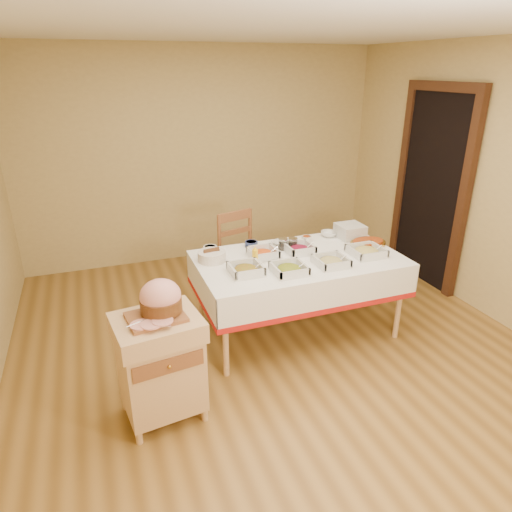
{
  "coord_description": "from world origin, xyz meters",
  "views": [
    {
      "loc": [
        -1.36,
        -3.09,
        2.34
      ],
      "look_at": [
        -0.14,
        0.2,
        0.88
      ],
      "focal_mm": 32.0,
      "sensor_mm": 36.0,
      "label": 1
    }
  ],
  "objects_px": {
    "dining_chair": "(243,259)",
    "ham_on_board": "(160,301)",
    "plate_stack": "(350,231)",
    "mustard_bottle": "(255,256)",
    "preserve_jar_left": "(283,244)",
    "preserve_jar_right": "(293,244)",
    "dining_table": "(298,274)",
    "bread_basket": "(212,256)",
    "brass_platter": "(368,243)",
    "butcher_cart": "(160,362)"
  },
  "relations": [
    {
      "from": "dining_chair",
      "to": "preserve_jar_left",
      "type": "relative_size",
      "value": 8.9
    },
    {
      "from": "ham_on_board",
      "to": "brass_platter",
      "type": "bearing_deg",
      "value": 19.22
    },
    {
      "from": "dining_chair",
      "to": "plate_stack",
      "type": "xyz_separation_m",
      "value": [
        0.99,
        -0.41,
        0.32
      ]
    },
    {
      "from": "butcher_cart",
      "to": "dining_chair",
      "type": "bearing_deg",
      "value": 52.39
    },
    {
      "from": "preserve_jar_right",
      "to": "brass_platter",
      "type": "xyz_separation_m",
      "value": [
        0.72,
        -0.15,
        -0.03
      ]
    },
    {
      "from": "preserve_jar_left",
      "to": "bread_basket",
      "type": "height_order",
      "value": "preserve_jar_left"
    },
    {
      "from": "bread_basket",
      "to": "plate_stack",
      "type": "height_order",
      "value": "plate_stack"
    },
    {
      "from": "preserve_jar_left",
      "to": "bread_basket",
      "type": "distance_m",
      "value": 0.69
    },
    {
      "from": "ham_on_board",
      "to": "preserve_jar_right",
      "type": "xyz_separation_m",
      "value": [
        1.36,
        0.87,
        -0.1
      ]
    },
    {
      "from": "preserve_jar_left",
      "to": "brass_platter",
      "type": "distance_m",
      "value": 0.83
    },
    {
      "from": "butcher_cart",
      "to": "plate_stack",
      "type": "bearing_deg",
      "value": 25.73
    },
    {
      "from": "ham_on_board",
      "to": "preserve_jar_right",
      "type": "height_order",
      "value": "ham_on_board"
    },
    {
      "from": "ham_on_board",
      "to": "mustard_bottle",
      "type": "distance_m",
      "value": 1.15
    },
    {
      "from": "preserve_jar_right",
      "to": "brass_platter",
      "type": "height_order",
      "value": "preserve_jar_right"
    },
    {
      "from": "mustard_bottle",
      "to": "brass_platter",
      "type": "relative_size",
      "value": 0.45
    },
    {
      "from": "bread_basket",
      "to": "brass_platter",
      "type": "relative_size",
      "value": 0.68
    },
    {
      "from": "ham_on_board",
      "to": "preserve_jar_right",
      "type": "bearing_deg",
      "value": 32.63
    },
    {
      "from": "butcher_cart",
      "to": "brass_platter",
      "type": "relative_size",
      "value": 2.23
    },
    {
      "from": "dining_chair",
      "to": "dining_table",
      "type": "bearing_deg",
      "value": -67.23
    },
    {
      "from": "preserve_jar_left",
      "to": "plate_stack",
      "type": "xyz_separation_m",
      "value": [
        0.75,
        0.06,
        0.02
      ]
    },
    {
      "from": "dining_table",
      "to": "preserve_jar_right",
      "type": "bearing_deg",
      "value": 81.41
    },
    {
      "from": "butcher_cart",
      "to": "preserve_jar_left",
      "type": "relative_size",
      "value": 7.23
    },
    {
      "from": "plate_stack",
      "to": "brass_platter",
      "type": "height_order",
      "value": "plate_stack"
    },
    {
      "from": "dining_chair",
      "to": "plate_stack",
      "type": "relative_size",
      "value": 3.99
    },
    {
      "from": "preserve_jar_right",
      "to": "mustard_bottle",
      "type": "xyz_separation_m",
      "value": [
        -0.44,
        -0.19,
        0.02
      ]
    },
    {
      "from": "butcher_cart",
      "to": "dining_chair",
      "type": "relative_size",
      "value": 0.81
    },
    {
      "from": "preserve_jar_right",
      "to": "plate_stack",
      "type": "relative_size",
      "value": 0.45
    },
    {
      "from": "dining_table",
      "to": "ham_on_board",
      "type": "relative_size",
      "value": 4.67
    },
    {
      "from": "bread_basket",
      "to": "plate_stack",
      "type": "distance_m",
      "value": 1.45
    },
    {
      "from": "preserve_jar_right",
      "to": "mustard_bottle",
      "type": "height_order",
      "value": "mustard_bottle"
    },
    {
      "from": "dining_table",
      "to": "preserve_jar_right",
      "type": "xyz_separation_m",
      "value": [
        0.03,
        0.2,
        0.21
      ]
    },
    {
      "from": "butcher_cart",
      "to": "preserve_jar_left",
      "type": "bearing_deg",
      "value": 35.32
    },
    {
      "from": "dining_table",
      "to": "bread_basket",
      "type": "height_order",
      "value": "bread_basket"
    },
    {
      "from": "dining_table",
      "to": "brass_platter",
      "type": "relative_size",
      "value": 5.08
    },
    {
      "from": "mustard_bottle",
      "to": "dining_chair",
      "type": "bearing_deg",
      "value": 80.0
    },
    {
      "from": "dining_table",
      "to": "dining_chair",
      "type": "relative_size",
      "value": 1.85
    },
    {
      "from": "bread_basket",
      "to": "preserve_jar_left",
      "type": "bearing_deg",
      "value": 2.77
    },
    {
      "from": "plate_stack",
      "to": "preserve_jar_right",
      "type": "bearing_deg",
      "value": -172.02
    },
    {
      "from": "dining_table",
      "to": "ham_on_board",
      "type": "xyz_separation_m",
      "value": [
        -1.33,
        -0.67,
        0.31
      ]
    },
    {
      "from": "dining_table",
      "to": "dining_chair",
      "type": "bearing_deg",
      "value": 112.77
    },
    {
      "from": "mustard_bottle",
      "to": "plate_stack",
      "type": "relative_size",
      "value": 0.65
    },
    {
      "from": "butcher_cart",
      "to": "plate_stack",
      "type": "height_order",
      "value": "plate_stack"
    },
    {
      "from": "dining_chair",
      "to": "ham_on_board",
      "type": "distance_m",
      "value": 1.77
    },
    {
      "from": "ham_on_board",
      "to": "mustard_bottle",
      "type": "relative_size",
      "value": 2.44
    },
    {
      "from": "brass_platter",
      "to": "ham_on_board",
      "type": "bearing_deg",
      "value": -160.78
    },
    {
      "from": "ham_on_board",
      "to": "mustard_bottle",
      "type": "xyz_separation_m",
      "value": [
        0.92,
        0.68,
        -0.08
      ]
    },
    {
      "from": "brass_platter",
      "to": "mustard_bottle",
      "type": "bearing_deg",
      "value": -177.86
    },
    {
      "from": "preserve_jar_left",
      "to": "bread_basket",
      "type": "relative_size",
      "value": 0.45
    },
    {
      "from": "butcher_cart",
      "to": "dining_chair",
      "type": "xyz_separation_m",
      "value": [
        1.08,
        1.4,
        0.05
      ]
    },
    {
      "from": "preserve_jar_left",
      "to": "preserve_jar_right",
      "type": "relative_size",
      "value": 0.99
    }
  ]
}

